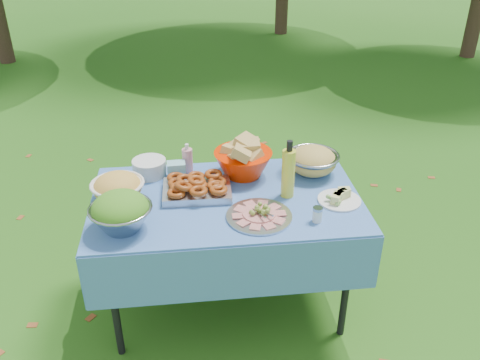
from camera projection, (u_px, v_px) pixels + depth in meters
name	position (u px, v px, depth m)	size (l,w,h in m)	color
ground	(228.00, 303.00, 3.14)	(80.00, 80.00, 0.00)	#10380A
picnic_table	(227.00, 254.00, 2.96)	(1.46, 0.86, 0.76)	#7AC3EB
salad_bowl	(121.00, 212.00, 2.47)	(0.30, 0.30, 0.20)	#989CA2
pasta_bowl_white	(118.00, 187.00, 2.71)	(0.28, 0.28, 0.16)	silver
plate_stack	(149.00, 167.00, 2.97)	(0.20, 0.20, 0.10)	silver
wipes_box	(176.00, 170.00, 2.95)	(0.11, 0.08, 0.10)	#7DBEC6
sanitizer_bottle	(187.00, 158.00, 3.00)	(0.06, 0.06, 0.18)	#D1868D
bread_bowl	(243.00, 158.00, 2.94)	(0.34, 0.34, 0.23)	red
pasta_bowl_steel	(313.00, 160.00, 2.98)	(0.31, 0.31, 0.16)	#989CA2
fried_tray	(197.00, 187.00, 2.78)	(0.37, 0.26, 0.09)	#B9B8BD
charcuterie_platter	(259.00, 211.00, 2.59)	(0.34, 0.34, 0.08)	#B1B3B9
oil_bottle	(288.00, 169.00, 2.71)	(0.07, 0.07, 0.33)	gold
cheese_plate	(340.00, 196.00, 2.73)	(0.23, 0.23, 0.06)	silver
shaker	(317.00, 214.00, 2.55)	(0.05, 0.05, 0.08)	silver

